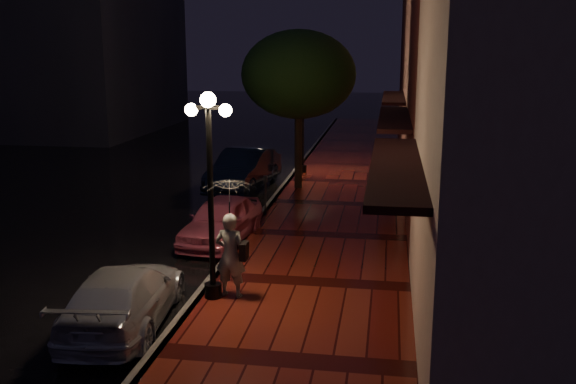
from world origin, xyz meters
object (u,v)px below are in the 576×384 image
Objects in this scene: woman_with_umbrella at (230,220)px; streetlamp_near at (210,184)px; streetlamp_far at (303,114)px; silver_car at (124,297)px; pink_car at (221,220)px; navy_car at (244,169)px; parking_meter at (265,191)px; street_tree at (299,77)px.

streetlamp_near is at bearing 27.47° from woman_with_umbrella.
silver_car is (-1.41, -15.33, -2.00)m from streetlamp_far.
streetlamp_far is at bearing 90.37° from pink_car.
navy_car is 3.69× the size of parking_meter.
woman_with_umbrella is at bearing -66.63° from pink_car.
parking_meter is (0.75, 2.53, 0.28)m from pink_car.
streetlamp_far is 0.92× the size of navy_car.
streetlamp_near reaches higher than parking_meter.
navy_car reaches higher than silver_car.
streetlamp_far is 7.35m from parking_meter.
woman_with_umbrella is (1.31, -4.18, 1.20)m from pink_car.
streetlamp_far is at bearing -100.94° from silver_car.
woman_with_umbrella is (0.36, 0.13, -0.77)m from streetlamp_near.
street_tree is (0.26, -3.01, 1.64)m from streetlamp_far.
navy_car is 11.19m from woman_with_umbrella.
street_tree reaches higher than parking_meter.
street_tree is 4.60× the size of parking_meter.
pink_car is (-0.95, -9.68, -1.97)m from streetlamp_far.
parking_meter is at bearing 79.47° from pink_car.
streetlamp_near is at bearing -71.61° from pink_car.
pink_car is (-0.95, 4.32, -1.97)m from streetlamp_near.
streetlamp_far is at bearing -81.43° from woman_with_umbrella.
silver_car is 3.29× the size of parking_meter.
streetlamp_near is 7.05m from parking_meter.
street_tree is 5.34m from parking_meter.
silver_car is at bearing -97.71° from street_tree.
pink_car is at bearing 102.41° from streetlamp_near.
streetlamp_far reaches higher than silver_car.
street_tree is at bearing -85.09° from streetlamp_far.
navy_car reaches higher than pink_car.
woman_with_umbrella is (2.20, -10.92, 1.06)m from navy_car.
streetlamp_far is 1.04× the size of silver_car.
silver_car is 2.60m from woman_with_umbrella.
woman_with_umbrella is (0.36, -13.87, -0.77)m from streetlamp_far.
navy_car is 4.52m from parking_meter.
woman_with_umbrella reaches higher than navy_car.
pink_car is 4.54m from woman_with_umbrella.
woman_with_umbrella is (0.10, -10.86, -2.41)m from street_tree.
street_tree is 12.95m from silver_car.
silver_car is (-0.46, -5.64, -0.03)m from pink_car.
navy_car is (-2.10, 0.06, -3.48)m from street_tree.
streetlamp_far is at bearing 90.00° from streetlamp_near.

